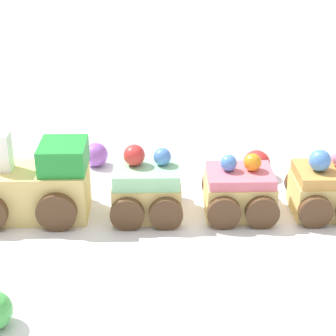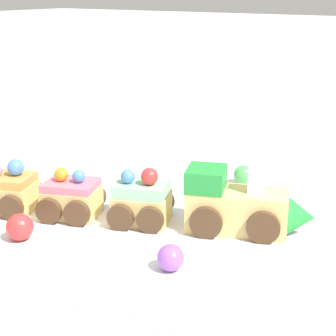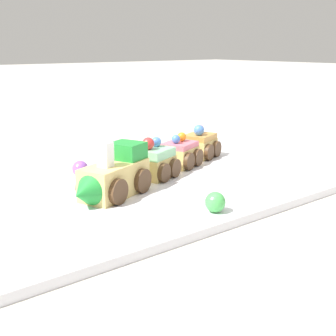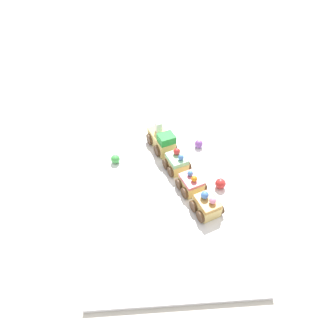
# 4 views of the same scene
# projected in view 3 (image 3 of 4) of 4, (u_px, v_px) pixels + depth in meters

# --- Properties ---
(ground_plane) EXTENTS (10.00, 10.00, 0.00)m
(ground_plane) POSITION_uv_depth(u_px,v_px,m) (170.00, 186.00, 0.75)
(ground_plane) COLOR beige
(display_board) EXTENTS (0.72, 0.38, 0.01)m
(display_board) POSITION_uv_depth(u_px,v_px,m) (170.00, 183.00, 0.75)
(display_board) COLOR white
(display_board) RESTS_ON ground_plane
(cake_train_locomotive) EXTENTS (0.15, 0.10, 0.08)m
(cake_train_locomotive) POSITION_uv_depth(u_px,v_px,m) (112.00, 178.00, 0.66)
(cake_train_locomotive) COLOR #E5C675
(cake_train_locomotive) RESTS_ON display_board
(cake_car_mint) EXTENTS (0.08, 0.08, 0.07)m
(cake_car_mint) POSITION_uv_depth(u_px,v_px,m) (154.00, 163.00, 0.75)
(cake_car_mint) COLOR #E5C675
(cake_car_mint) RESTS_ON display_board
(cake_car_strawberry) EXTENTS (0.08, 0.08, 0.06)m
(cake_car_strawberry) POSITION_uv_depth(u_px,v_px,m) (179.00, 154.00, 0.83)
(cake_car_strawberry) COLOR #E5C675
(cake_car_strawberry) RESTS_ON display_board
(cake_car_caramel) EXTENTS (0.08, 0.08, 0.06)m
(cake_car_caramel) POSITION_uv_depth(u_px,v_px,m) (199.00, 145.00, 0.89)
(cake_car_caramel) COLOR #E5C675
(cake_car_caramel) RESTS_ON display_board
(gumball_purple) EXTENTS (0.03, 0.03, 0.03)m
(gumball_purple) POSITION_uv_depth(u_px,v_px,m) (80.00, 169.00, 0.76)
(gumball_purple) COLOR #9956C6
(gumball_purple) RESTS_ON display_board
(gumball_red) EXTENTS (0.03, 0.03, 0.03)m
(gumball_red) POSITION_uv_depth(u_px,v_px,m) (152.00, 150.00, 0.89)
(gumball_red) COLOR red
(gumball_red) RESTS_ON display_board
(gumball_green) EXTENTS (0.03, 0.03, 0.03)m
(gumball_green) POSITION_uv_depth(u_px,v_px,m) (215.00, 202.00, 0.60)
(gumball_green) COLOR #4CBC56
(gumball_green) RESTS_ON display_board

